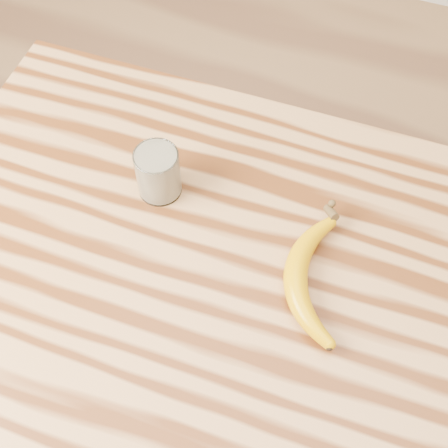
% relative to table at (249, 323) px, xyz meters
% --- Properties ---
extents(room, '(4.04, 4.04, 2.70)m').
position_rel_table_xyz_m(room, '(0.00, 0.00, 0.58)').
color(room, olive).
rests_on(room, ground).
extents(table, '(1.20, 0.80, 0.90)m').
position_rel_table_xyz_m(table, '(0.00, 0.00, 0.00)').
color(table, '#AA7544').
rests_on(table, ground).
extents(smoothie_glass, '(0.08, 0.08, 0.10)m').
position_rel_table_xyz_m(smoothie_glass, '(-0.21, 0.14, 0.18)').
color(smoothie_glass, white).
rests_on(smoothie_glass, table).
extents(banana, '(0.19, 0.34, 0.04)m').
position_rel_table_xyz_m(banana, '(0.06, 0.04, 0.15)').
color(banana, '#C98C00').
rests_on(banana, table).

